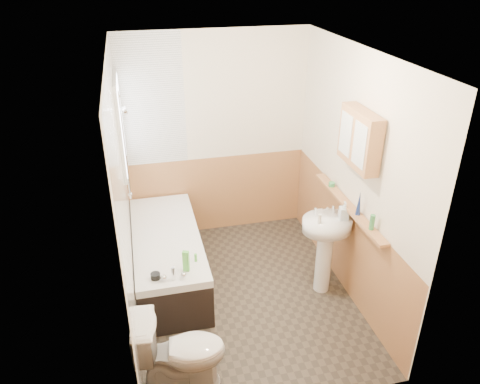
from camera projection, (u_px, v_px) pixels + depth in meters
name	position (u px, v px, depth m)	size (l,w,h in m)	color
floor	(243.00, 295.00, 4.94)	(2.80, 2.80, 0.00)	#2F2921
ceiling	(244.00, 53.00, 3.79)	(2.80, 2.80, 0.00)	white
wall_back	(216.00, 137.00, 5.58)	(2.20, 0.02, 2.50)	#EFE1C5
wall_front	(293.00, 282.00, 3.15)	(2.20, 0.02, 2.50)	#EFE1C5
wall_left	(122.00, 203.00, 4.14)	(0.02, 2.80, 2.50)	#EFE1C5
wall_right	(353.00, 178.00, 4.59)	(0.02, 2.80, 2.50)	#EFE1C5
wainscot_right	(343.00, 242.00, 4.94)	(0.01, 2.80, 1.00)	#B67C4B
wainscot_front	(287.00, 360.00, 3.51)	(2.20, 0.01, 1.00)	#B67C4B
wainscot_back	(217.00, 194.00, 5.91)	(2.20, 0.01, 1.00)	#B67C4B
tile_cladding_left	(125.00, 203.00, 4.14)	(0.01, 2.80, 2.50)	white
tile_return_back	(151.00, 101.00, 5.18)	(0.75, 0.01, 1.50)	white
window	(121.00, 125.00, 4.78)	(0.03, 0.79, 0.99)	white
bathtub	(168.00, 256.00, 5.07)	(0.70, 1.76, 0.70)	black
shower_riser	(125.00, 138.00, 4.60)	(0.10, 0.08, 1.14)	silver
toilet	(181.00, 352.00, 3.77)	(0.41, 0.73, 0.72)	white
sink	(326.00, 240.00, 4.75)	(0.51, 0.41, 0.98)	white
pine_shelf	(348.00, 206.00, 4.61)	(0.10, 1.46, 0.03)	#B67C4B
medicine_cabinet	(360.00, 139.00, 4.17)	(0.15, 0.57, 0.52)	#B67C4B
foam_can	(372.00, 222.00, 4.16)	(0.04, 0.04, 0.15)	#388447
green_bottle	(359.00, 203.00, 4.37)	(0.05, 0.05, 0.24)	navy
black_jar	(332.00, 184.00, 4.95)	(0.07, 0.07, 0.04)	#388447
soap_bottle	(344.00, 215.00, 4.61)	(0.09, 0.19, 0.09)	silver
clear_bottle	(320.00, 219.00, 4.53)	(0.04, 0.04, 0.10)	silver
blue_gel	(186.00, 261.00, 4.35)	(0.06, 0.04, 0.21)	#59C647
cream_jar	(155.00, 276.00, 4.28)	(0.09, 0.09, 0.06)	black
orange_bottle	(196.00, 258.00, 4.51)	(0.03, 0.03, 0.08)	#59C647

